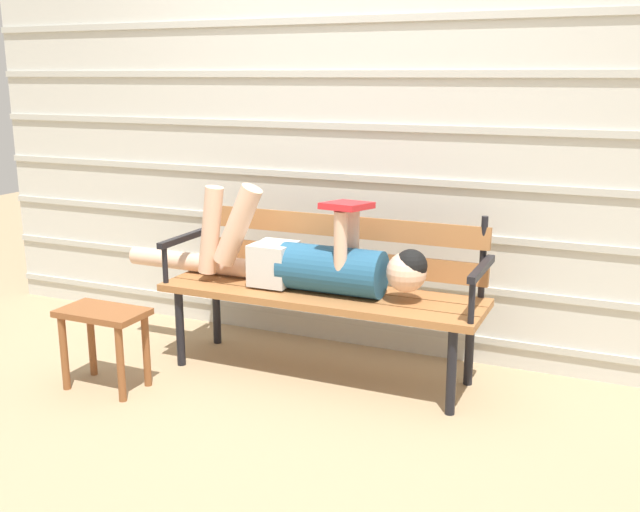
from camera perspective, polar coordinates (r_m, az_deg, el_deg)
name	(u,v)px	position (r m, az deg, el deg)	size (l,w,h in m)	color
ground_plane	(311,382)	(3.70, -0.68, -9.72)	(12.00, 12.00, 0.00)	tan
house_siding	(358,152)	(3.97, 2.93, 8.06)	(4.84, 0.08, 2.16)	beige
park_bench	(325,280)	(3.69, 0.43, -1.90)	(1.63, 0.48, 0.84)	#9E6638
reclining_person	(304,260)	(3.64, -1.24, -0.32)	(1.71, 0.27, 0.53)	#23567A
footstool	(104,328)	(3.68, -16.41, -5.36)	(0.42, 0.24, 0.40)	brown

